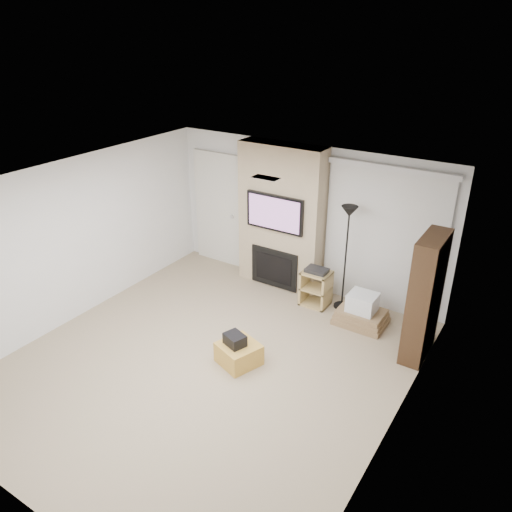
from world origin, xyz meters
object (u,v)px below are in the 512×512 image
Objects in this scene: box_stack at (361,312)px; bookshelf at (425,298)px; av_stand at (316,286)px; floor_lamp at (348,229)px; ottoman at (239,354)px.

bookshelf reaches higher than box_stack.
av_stand is at bearing 170.80° from box_stack.
floor_lamp is at bearing 146.19° from box_stack.
box_stack is 1.22m from bookshelf.
bookshelf is (1.41, -0.60, -0.48)m from floor_lamp.
ottoman is 2.63m from bookshelf.
ottoman is 0.76× the size of av_stand.
floor_lamp is at bearing 22.10° from av_stand.
av_stand is at bearing 84.76° from ottoman.
av_stand is (0.18, 1.98, 0.20)m from ottoman.
floor_lamp reaches higher than av_stand.
floor_lamp reaches higher than box_stack.
bookshelf reaches higher than floor_lamp.
av_stand is at bearing -157.90° from floor_lamp.
bookshelf is at bearing -13.41° from av_stand.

